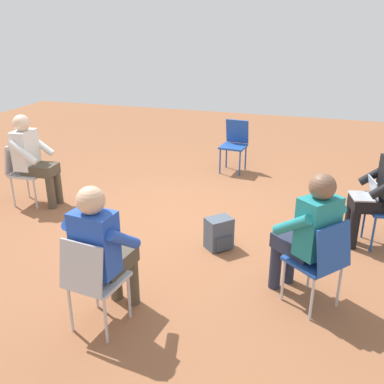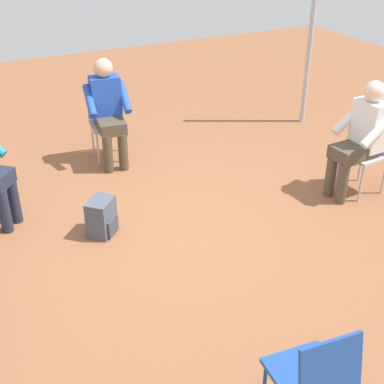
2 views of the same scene
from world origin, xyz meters
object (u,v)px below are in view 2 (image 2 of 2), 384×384
at_px(chair_south, 370,148).
at_px(person_in_white, 361,134).
at_px(backpack_near_laptop_user, 102,219).
at_px(chair_east, 106,118).
at_px(chair_west, 315,377).
at_px(person_in_blue, 108,107).

bearing_deg(chair_south, person_in_white, 90.00).
bearing_deg(backpack_near_laptop_user, chair_east, -20.80).
bearing_deg(person_in_white, chair_west, 130.33).
relative_size(person_in_blue, backpack_near_laptop_user, 3.44).
xyz_separation_m(chair_west, person_in_blue, (4.12, -0.19, 0.20)).
distance_m(chair_east, person_in_white, 2.94).
distance_m(chair_south, backpack_near_laptop_user, 2.91).
distance_m(chair_south, chair_east, 3.05).
bearing_deg(chair_west, backpack_near_laptop_user, 103.72).
bearing_deg(chair_west, person_in_white, 49.05).
bearing_deg(backpack_near_laptop_user, chair_south, -98.75).
height_order(person_in_white, person_in_blue, same).
distance_m(chair_west, person_in_blue, 4.13).
xyz_separation_m(chair_south, person_in_blue, (1.90, 2.25, 0.20)).
height_order(person_in_blue, backpack_near_laptop_user, person_in_blue).
bearing_deg(person_in_white, chair_south, -90.00).
distance_m(chair_west, chair_east, 4.29).
xyz_separation_m(chair_east, person_in_white, (-2.08, -2.07, 0.20)).
relative_size(chair_west, chair_south, 1.00).
distance_m(chair_west, person_in_white, 3.18).
height_order(chair_east, backpack_near_laptop_user, chair_east).
height_order(chair_south, person_in_blue, person_in_blue).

